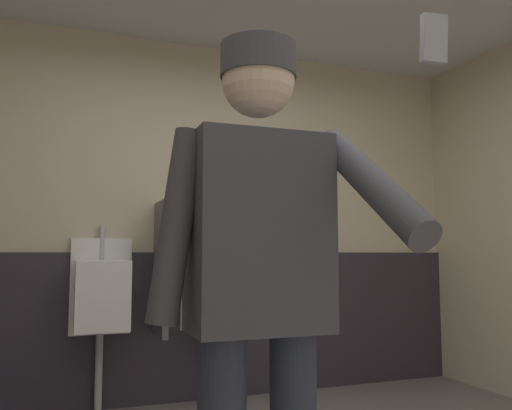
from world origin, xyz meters
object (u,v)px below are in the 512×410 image
urinal_middle (212,291)px  person (259,273)px  soap_dispenser (254,229)px  cell_phone (434,39)px  urinal_left (102,294)px

urinal_middle → person: person is taller
person → soap_dispenser: (0.81, 2.26, 0.24)m
soap_dispenser → cell_phone: bearing=-101.6°
urinal_left → urinal_middle: 0.75m
urinal_left → cell_phone: cell_phone is taller
urinal_middle → cell_phone: bearing=-94.4°
urinal_middle → person: (-0.44, -2.14, 0.21)m
cell_phone → soap_dispenser: bearing=84.7°
urinal_left → soap_dispenser: (1.11, 0.12, 0.46)m
cell_phone → urinal_middle: bearing=91.9°
cell_phone → soap_dispenser: (0.57, 2.76, -0.30)m
urinal_left → soap_dispenser: soap_dispenser is taller
person → soap_dispenser: person is taller
urinal_middle → soap_dispenser: size_ratio=6.89×
urinal_middle → cell_phone: 2.76m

